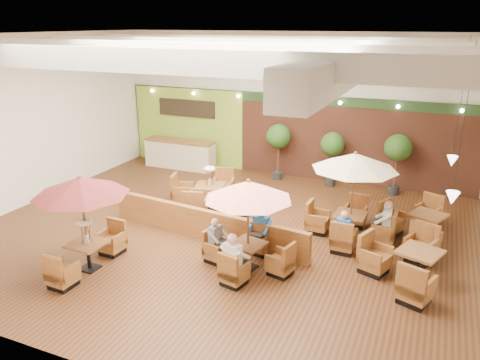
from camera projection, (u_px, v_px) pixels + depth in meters
The scene contains 17 objects.
room at pixel (248, 102), 13.39m from camera, with size 14.04×14.00×5.52m.
service_counter at pixel (180, 154), 19.49m from camera, with size 3.00×0.75×1.18m.
booth_divider at pixel (205, 224), 13.08m from camera, with size 6.29×0.18×0.87m, color brown.
table_0 at pixel (82, 199), 11.00m from camera, with size 2.26×2.40×2.46m.
table_1 at pixel (248, 208), 11.14m from camera, with size 2.36×2.36×2.34m.
table_2 at pixel (353, 180), 12.72m from camera, with size 2.47×2.47×2.54m.
table_3 at pixel (210, 196), 15.23m from camera, with size 2.88×2.88×1.59m.
table_4 at pixel (405, 264), 11.06m from camera, with size 1.98×2.82×1.00m.
table_5 at pixel (416, 225), 13.20m from camera, with size 1.92×2.73×0.96m.
topiary_0 at pixel (279, 138), 17.75m from camera, with size 0.93×0.93×2.17m.
topiary_1 at pixel (333, 146), 17.00m from camera, with size 0.88×0.88×2.04m.
topiary_2 at pixel (398, 150), 16.13m from camera, with size 0.93×0.93×2.17m.
diner_0 at pixel (234, 254), 10.67m from camera, with size 0.46×0.41×0.85m.
diner_1 at pixel (260, 226), 12.15m from camera, with size 0.42×0.35×0.82m.
diner_2 at pixel (217, 235), 11.74m from camera, with size 0.33×0.38×0.71m.
diner_3 at pixel (344, 226), 12.23m from camera, with size 0.35×0.28×0.73m.
diner_4 at pixel (385, 218), 12.68m from camera, with size 0.33×0.41×0.81m.
Camera 1 is at (5.32, -11.19, 5.80)m, focal length 35.00 mm.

